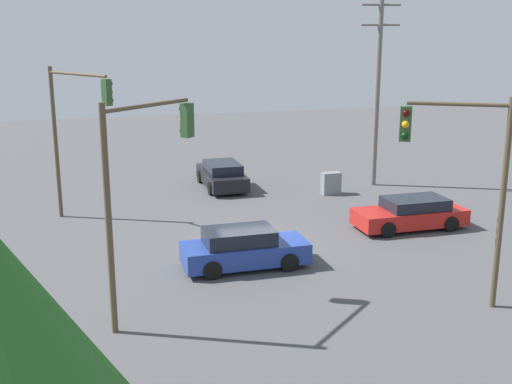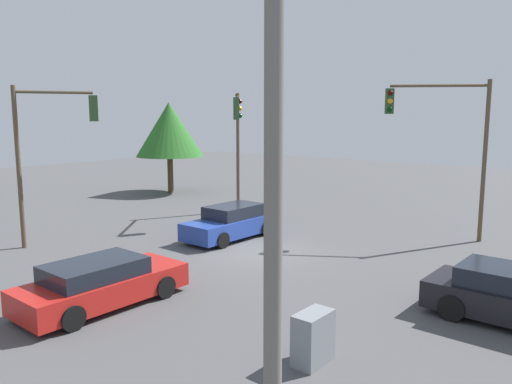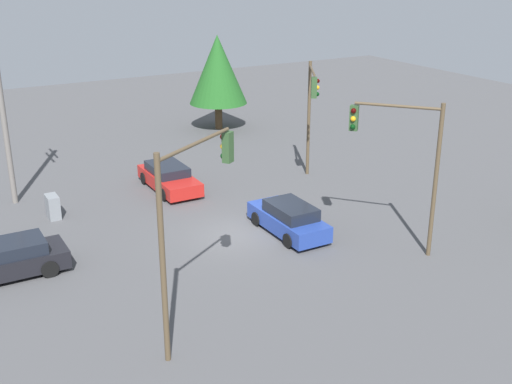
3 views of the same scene
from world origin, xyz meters
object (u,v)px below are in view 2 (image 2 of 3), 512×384
Objects in this scene: sedan_red at (101,283)px; traffic_signal_main at (447,132)px; traffic_signal_cross at (49,139)px; electrical_cabinet at (313,338)px; sedan_blue at (231,223)px; traffic_signal_aux at (238,133)px.

traffic_signal_main is at bearing 70.93° from sedan_red.
traffic_signal_cross is 14.33m from electrical_cabinet.
traffic_signal_cross is at bearing 160.52° from sedan_red.
traffic_signal_main is 16.33m from traffic_signal_cross.
traffic_signal_cross is at bearing 83.48° from electrical_cabinet.
traffic_signal_aux is (3.81, 3.00, 3.74)m from sedan_blue.
electrical_cabinet is (-7.09, -8.89, -0.13)m from sedan_blue.
sedan_red is at bearing 99.10° from electrical_cabinet.
traffic_signal_aux reaches higher than traffic_signal_cross.
sedan_red is at bearing 107.09° from sedan_blue.
sedan_blue is 8.21m from traffic_signal_cross.
sedan_blue is at bearing 51.45° from electrical_cabinet.
sedan_blue is 6.12m from traffic_signal_aux.
traffic_signal_aux reaches higher than electrical_cabinet.
electrical_cabinet is at bearing 9.10° from sedan_red.
sedan_red is 0.74× the size of traffic_signal_cross.
sedan_red is 8.62m from traffic_signal_cross.
traffic_signal_cross is 5.66× the size of electrical_cabinet.
sedan_blue reaches higher than electrical_cabinet.
traffic_signal_cross reaches higher than sedan_red.
traffic_signal_cross is (-5.52, 4.84, 3.68)m from sedan_blue.
electrical_cabinet is (-12.60, -1.69, -4.07)m from traffic_signal_main.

